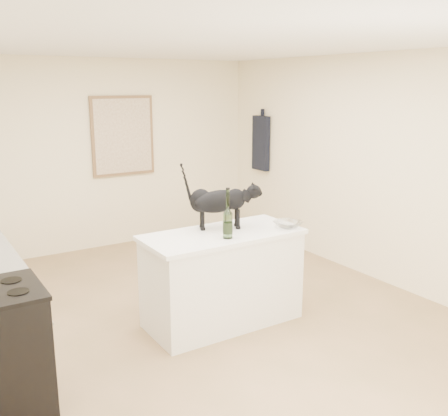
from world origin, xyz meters
TOP-DOWN VIEW (x-y plane):
  - floor at (0.00, 0.00)m, footprint 5.50×5.50m
  - ceiling at (0.00, 0.00)m, footprint 5.50×5.50m
  - wall_back at (0.00, 2.75)m, footprint 4.50×0.00m
  - wall_right at (2.25, 0.00)m, footprint 0.00×5.50m
  - island_base at (0.10, -0.20)m, footprint 1.44×0.67m
  - island_top at (0.10, -0.20)m, footprint 1.50×0.70m
  - stove at (-1.95, -0.60)m, footprint 0.60×0.60m
  - artwork_frame at (0.30, 2.72)m, footprint 0.90×0.03m
  - artwork_canvas at (0.30, 2.70)m, footprint 0.82×0.00m
  - hanging_garment at (2.19, 2.05)m, footprint 0.08×0.34m
  - black_cat at (0.15, -0.05)m, footprint 0.70×0.47m
  - wine_bottle at (0.05, -0.37)m, footprint 0.11×0.11m
  - glass_bowl at (0.73, -0.39)m, footprint 0.29×0.29m

SIDE VIEW (x-z plane):
  - floor at x=0.00m, z-range 0.00..0.00m
  - island_base at x=0.10m, z-range 0.00..0.86m
  - stove at x=-1.95m, z-range 0.00..0.90m
  - island_top at x=0.10m, z-range 0.86..0.90m
  - glass_bowl at x=0.73m, z-range 0.90..0.96m
  - wine_bottle at x=0.05m, z-range 0.90..1.31m
  - black_cat at x=0.15m, z-range 0.90..1.37m
  - wall_back at x=0.00m, z-range -0.95..3.55m
  - wall_right at x=2.25m, z-range -1.45..4.05m
  - hanging_garment at x=2.19m, z-range 1.00..1.80m
  - artwork_frame at x=0.30m, z-range 1.00..2.10m
  - artwork_canvas at x=0.30m, z-range 1.04..2.06m
  - ceiling at x=0.00m, z-range 2.60..2.60m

